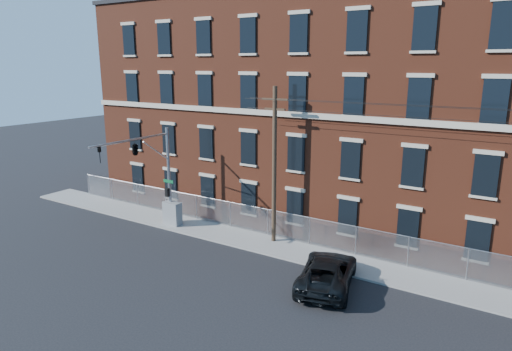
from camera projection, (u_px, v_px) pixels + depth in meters
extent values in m
plane|color=black|center=(195.00, 266.00, 26.25)|extent=(140.00, 140.00, 0.00)
cube|color=gray|center=(430.00, 283.00, 24.11)|extent=(65.00, 3.00, 0.12)
cube|color=maroon|center=(471.00, 118.00, 29.61)|extent=(55.00, 14.00, 16.00)
cube|color=#B8AE99|center=(453.00, 125.00, 23.72)|extent=(55.00, 0.18, 0.35)
cube|color=black|center=(138.00, 178.00, 37.56)|extent=(1.20, 0.10, 2.20)
cube|color=black|center=(135.00, 135.00, 36.70)|extent=(1.20, 0.10, 2.20)
cube|color=black|center=(132.00, 88.00, 35.79)|extent=(1.20, 0.10, 2.20)
cube|color=black|center=(129.00, 40.00, 34.93)|extent=(1.20, 0.10, 2.20)
cube|color=black|center=(171.00, 184.00, 35.66)|extent=(1.20, 0.10, 2.20)
cube|color=black|center=(169.00, 139.00, 34.80)|extent=(1.20, 0.10, 2.20)
cube|color=black|center=(166.00, 89.00, 33.89)|extent=(1.20, 0.10, 2.20)
cube|color=black|center=(164.00, 39.00, 33.03)|extent=(1.20, 0.10, 2.20)
cube|color=black|center=(208.00, 191.00, 33.76)|extent=(1.20, 0.10, 2.20)
cube|color=black|center=(206.00, 143.00, 32.90)|extent=(1.20, 0.10, 2.20)
cube|color=black|center=(205.00, 90.00, 31.99)|extent=(1.20, 0.10, 2.20)
cube|color=black|center=(203.00, 37.00, 31.13)|extent=(1.20, 0.10, 2.20)
cube|color=black|center=(249.00, 199.00, 31.85)|extent=(1.20, 0.10, 2.20)
cube|color=black|center=(248.00, 148.00, 30.99)|extent=(1.20, 0.10, 2.20)
cube|color=black|center=(248.00, 92.00, 30.09)|extent=(1.20, 0.10, 2.20)
cube|color=black|center=(248.00, 35.00, 29.23)|extent=(1.20, 0.10, 2.20)
cube|color=black|center=(295.00, 207.00, 29.95)|extent=(1.20, 0.10, 2.20)
cube|color=black|center=(296.00, 154.00, 29.09)|extent=(1.20, 0.10, 2.20)
cube|color=black|center=(297.00, 94.00, 28.18)|extent=(1.20, 0.10, 2.20)
cube|color=black|center=(299.00, 33.00, 27.33)|extent=(1.20, 0.10, 2.20)
cube|color=black|center=(348.00, 217.00, 28.05)|extent=(1.20, 0.10, 2.20)
cube|color=black|center=(350.00, 160.00, 27.19)|extent=(1.20, 0.10, 2.20)
cube|color=black|center=(354.00, 96.00, 26.28)|extent=(1.20, 0.10, 2.20)
cube|color=black|center=(357.00, 31.00, 25.42)|extent=(1.20, 0.10, 2.20)
cube|color=black|center=(408.00, 228.00, 26.15)|extent=(1.20, 0.10, 2.20)
cube|color=black|center=(413.00, 167.00, 25.29)|extent=(1.20, 0.10, 2.20)
cube|color=black|center=(419.00, 98.00, 24.38)|extent=(1.20, 0.10, 2.20)
cube|color=black|center=(425.00, 28.00, 23.52)|extent=(1.20, 0.10, 2.20)
cube|color=black|center=(477.00, 241.00, 24.25)|extent=(1.20, 0.10, 2.20)
cube|color=black|center=(486.00, 176.00, 23.39)|extent=(1.20, 0.10, 2.20)
cube|color=black|center=(495.00, 101.00, 22.48)|extent=(1.20, 0.10, 2.20)
cube|color=black|center=(504.00, 25.00, 21.62)|extent=(1.20, 0.10, 2.20)
cube|color=#A5A8AD|center=(437.00, 258.00, 24.95)|extent=(59.00, 0.02, 1.80)
cylinder|color=#9EA0A5|center=(438.00, 242.00, 24.74)|extent=(59.00, 0.04, 0.04)
cylinder|color=#9EA0A5|center=(88.00, 184.00, 40.26)|extent=(0.06, 0.06, 1.85)
cylinder|color=#9EA0A5|center=(112.00, 189.00, 38.64)|extent=(0.06, 0.06, 1.85)
cylinder|color=#9EA0A5|center=(138.00, 195.00, 37.03)|extent=(0.06, 0.06, 1.85)
cylinder|color=#9EA0A5|center=(166.00, 201.00, 35.42)|extent=(0.06, 0.06, 1.85)
cylinder|color=#9EA0A5|center=(196.00, 207.00, 33.81)|extent=(0.06, 0.06, 1.85)
cylinder|color=#9EA0A5|center=(230.00, 214.00, 32.20)|extent=(0.06, 0.06, 1.85)
cylinder|color=#9EA0A5|center=(268.00, 222.00, 30.59)|extent=(0.06, 0.06, 1.85)
cylinder|color=#9EA0A5|center=(309.00, 231.00, 28.98)|extent=(0.06, 0.06, 1.85)
cylinder|color=#9EA0A5|center=(356.00, 241.00, 27.37)|extent=(0.06, 0.06, 1.85)
cylinder|color=#9EA0A5|center=(408.00, 252.00, 25.76)|extent=(0.06, 0.06, 1.85)
cylinder|color=#9EA0A5|center=(468.00, 264.00, 24.15)|extent=(0.06, 0.06, 1.85)
cylinder|color=#9EA0A5|center=(169.00, 177.00, 32.19)|extent=(0.22, 0.22, 7.00)
cylinder|color=#9EA0A5|center=(171.00, 221.00, 32.98)|extent=(0.50, 0.50, 0.40)
cylinder|color=#9EA0A5|center=(131.00, 140.00, 28.78)|extent=(0.14, 6.50, 0.14)
cylinder|color=#9EA0A5|center=(155.00, 150.00, 30.70)|extent=(0.08, 2.18, 1.56)
cube|color=#0C592D|center=(168.00, 181.00, 32.11)|extent=(0.90, 0.03, 0.22)
cube|color=black|center=(167.00, 192.00, 32.25)|extent=(0.25, 0.25, 0.60)
imported|color=black|center=(99.00, 155.00, 26.82)|extent=(0.16, 0.20, 1.00)
imported|color=black|center=(135.00, 148.00, 29.12)|extent=(0.53, 2.48, 1.00)
cylinder|color=#413020|center=(274.00, 166.00, 28.59)|extent=(0.28, 0.28, 10.00)
cube|color=#413020|center=(275.00, 99.00, 27.58)|extent=(1.80, 0.12, 0.12)
cube|color=#413020|center=(275.00, 109.00, 27.73)|extent=(1.40, 0.12, 0.12)
imported|color=black|center=(327.00, 272.00, 23.79)|extent=(3.92, 6.15, 1.58)
cube|color=gray|center=(172.00, 213.00, 32.63)|extent=(1.34, 0.69, 1.66)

